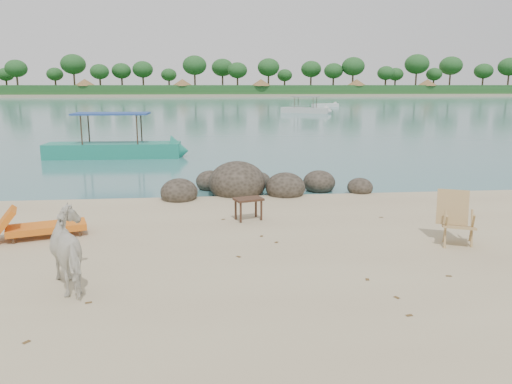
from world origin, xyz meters
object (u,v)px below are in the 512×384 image
boulders (251,185)px  boat_near (112,120)px  side_table (248,210)px  deck_chair (459,221)px  cow (74,251)px  lounge_chair (46,224)px

boulders → boat_near: 10.20m
boulders → side_table: (-0.34, -3.16, 0.03)m
boulders → deck_chair: bearing=-55.7°
boat_near → boulders: bearing=-55.6°
cow → boat_near: (-2.06, 15.32, 1.02)m
boulders → side_table: size_ratio=9.57×
side_table → lounge_chair: bearing=173.2°
side_table → lounge_chair: 4.49m
side_table → deck_chair: size_ratio=0.62×
cow → side_table: (3.12, 3.70, -0.35)m
lounge_chair → deck_chair: size_ratio=1.87×
side_table → boulders: bearing=65.5°
boulders → deck_chair: deck_chair is taller
cow → side_table: size_ratio=2.21×
boat_near → side_table: bearing=-64.7°
boulders → cow: bearing=-116.7°
cow → boulders: bearing=-146.0°
lounge_chair → boat_near: 12.62m
boulders → deck_chair: size_ratio=5.95×
boulders → boat_near: boat_near is taller
side_table → boat_near: boat_near is taller
deck_chair → side_table: bearing=174.5°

